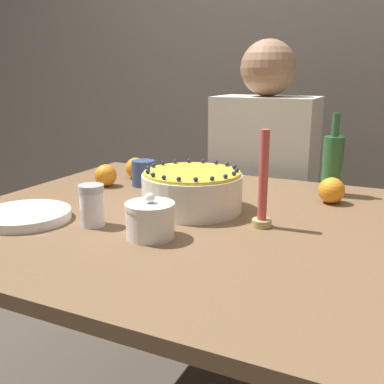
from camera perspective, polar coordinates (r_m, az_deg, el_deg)
name	(u,v)px	position (r m, az deg, el deg)	size (l,w,h in m)	color
wall_behind	(316,40)	(2.47, 15.46, 18.11)	(8.00, 0.05, 2.60)	slate
dining_table	(199,258)	(1.22, 0.90, -8.42)	(1.28, 1.06, 0.77)	brown
cake	(192,191)	(1.23, 0.00, 0.18)	(0.27, 0.27, 0.12)	white
sugar_bowl	(150,220)	(1.03, -5.33, -3.54)	(0.11, 0.11, 0.11)	white
sugar_shaker	(92,205)	(1.13, -12.59, -1.62)	(0.06, 0.06, 0.10)	white
plate_stack	(25,216)	(1.23, -20.41, -2.82)	(0.23, 0.23, 0.02)	white
candle	(263,189)	(1.10, 9.04, 0.39)	(0.05, 0.05, 0.24)	tan
bottle	(332,164)	(1.44, 17.41, 3.39)	(0.06, 0.06, 0.25)	#2D6638
cup	(143,173)	(1.51, -6.19, 2.39)	(0.08, 0.08, 0.09)	#384C7F
orange_fruit_0	(136,168)	(1.62, -7.14, 3.04)	(0.07, 0.07, 0.07)	orange
orange_fruit_1	(106,175)	(1.52, -10.91, 2.09)	(0.07, 0.07, 0.07)	orange
orange_fruit_2	(332,190)	(1.36, 17.30, 0.20)	(0.08, 0.08, 0.08)	orange
person_man_blue_shirt	(262,216)	(1.91, 8.90, -3.04)	(0.40, 0.34, 1.27)	#2D2D38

